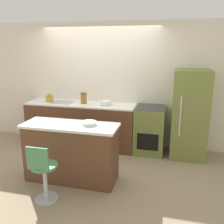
% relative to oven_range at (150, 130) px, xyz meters
% --- Properties ---
extents(ground_plane, '(14.00, 14.00, 0.00)m').
position_rel_oven_range_xyz_m(ground_plane, '(-1.12, -0.33, -0.47)').
color(ground_plane, '#998466').
extents(wall_back, '(8.00, 0.06, 2.60)m').
position_rel_oven_range_xyz_m(wall_back, '(-1.12, 0.35, 0.83)').
color(wall_back, silver).
rests_on(wall_back, ground_plane).
extents(back_counter, '(2.34, 0.63, 0.95)m').
position_rel_oven_range_xyz_m(back_counter, '(-1.47, 0.00, -0.00)').
color(back_counter, brown).
rests_on(back_counter, ground_plane).
extents(kitchen_island, '(1.50, 0.56, 0.94)m').
position_rel_oven_range_xyz_m(kitchen_island, '(-1.10, -1.41, -0.00)').
color(kitchen_island, brown).
rests_on(kitchen_island, ground_plane).
extents(oven_range, '(0.58, 0.64, 0.95)m').
position_rel_oven_range_xyz_m(oven_range, '(0.00, 0.00, 0.00)').
color(oven_range, olive).
rests_on(oven_range, ground_plane).
extents(refrigerator, '(0.66, 0.69, 1.69)m').
position_rel_oven_range_xyz_m(refrigerator, '(0.75, -0.01, 0.37)').
color(refrigerator, olive).
rests_on(refrigerator, ground_plane).
extents(stool_chair, '(0.37, 0.37, 0.86)m').
position_rel_oven_range_xyz_m(stool_chair, '(-1.23, -2.06, -0.07)').
color(stool_chair, '#B7B7BC').
rests_on(stool_chair, ground_plane).
extents(kettle, '(0.16, 0.16, 0.18)m').
position_rel_oven_range_xyz_m(kettle, '(-2.18, 0.00, 0.55)').
color(kettle, '#B29333').
rests_on(kettle, back_counter).
extents(mixing_bowl, '(0.23, 0.23, 0.07)m').
position_rel_oven_range_xyz_m(mixing_bowl, '(-0.91, 0.00, 0.51)').
color(mixing_bowl, white).
rests_on(mixing_bowl, back_counter).
extents(canister_jar, '(0.13, 0.13, 0.22)m').
position_rel_oven_range_xyz_m(canister_jar, '(-1.40, 0.00, 0.58)').
color(canister_jar, '#9E6623').
rests_on(canister_jar, back_counter).
extents(fruit_bowl, '(0.24, 0.24, 0.05)m').
position_rel_oven_range_xyz_m(fruit_bowl, '(-0.81, -1.36, 0.49)').
color(fruit_bowl, white).
rests_on(fruit_bowl, kitchen_island).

